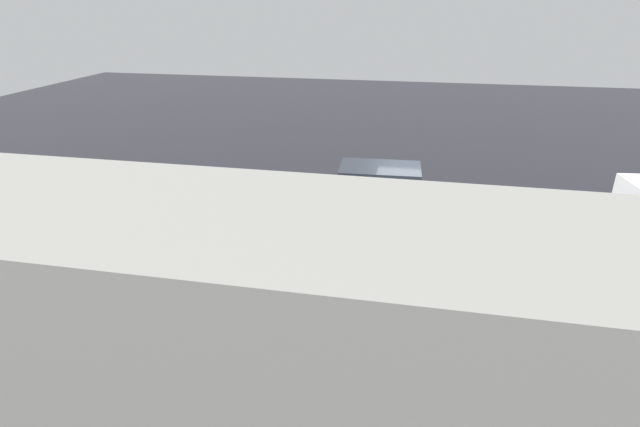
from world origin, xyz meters
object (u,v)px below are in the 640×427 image
(fire_hydrant, at_px, (281,253))
(pedestrian, at_px, (240,234))
(moving_hatchback, at_px, (371,199))
(sign_post, at_px, (212,219))

(fire_hydrant, xyz_separation_m, pedestrian, (1.06, 0.18, 0.56))
(moving_hatchback, bearing_deg, pedestrian, 43.15)
(pedestrian, bearing_deg, moving_hatchback, -136.85)
(sign_post, bearing_deg, pedestrian, -133.06)
(pedestrian, distance_m, sign_post, 0.96)
(moving_hatchback, distance_m, pedestrian, 4.26)
(moving_hatchback, relative_size, sign_post, 1.66)
(fire_hydrant, bearing_deg, sign_post, 24.56)
(pedestrian, bearing_deg, fire_hydrant, -170.46)
(moving_hatchback, height_order, pedestrian, moving_hatchback)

